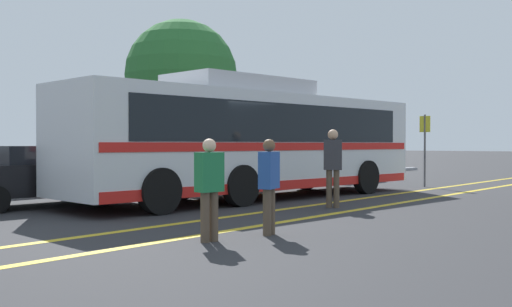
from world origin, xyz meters
TOP-DOWN VIEW (x-y plane):
  - ground_plane at (0.00, 0.00)m, footprint 220.00×220.00m
  - lane_strip_0 at (1.00, -2.24)m, footprint 31.28×0.20m
  - lane_strip_1 at (1.00, -3.59)m, footprint 31.28×0.20m
  - curb_strip at (1.00, 4.70)m, footprint 39.28×0.36m
  - transit_bus at (0.98, -0.04)m, footprint 11.73×3.41m
  - parked_car_1 at (-3.87, 2.73)m, footprint 4.60×2.26m
  - parked_car_2 at (2.70, 2.72)m, footprint 4.85×1.97m
  - parked_car_3 at (9.73, 2.61)m, footprint 4.53×2.16m
  - pedestrian_0 at (-3.82, -4.42)m, footprint 0.47×0.33m
  - pedestrian_1 at (-4.94, -4.16)m, footprint 0.44×0.27m
  - pedestrian_2 at (0.39, -2.92)m, footprint 0.41×0.47m
  - bus_stop_sign at (8.23, -1.61)m, footprint 0.07×0.40m
  - tree_0 at (5.51, 7.89)m, footprint 4.65×4.65m

SIDE VIEW (x-z plane):
  - ground_plane at x=0.00m, z-range 0.00..0.00m
  - lane_strip_0 at x=1.00m, z-range 0.00..0.01m
  - lane_strip_1 at x=1.00m, z-range 0.00..0.01m
  - curb_strip at x=1.00m, z-range 0.00..0.15m
  - parked_car_2 at x=2.70m, z-range 0.03..1.28m
  - parked_car_3 at x=9.73m, z-range 0.01..1.46m
  - parked_car_1 at x=-3.87m, z-range 0.02..1.47m
  - pedestrian_0 at x=-3.82m, z-range 0.10..1.68m
  - pedestrian_1 at x=-4.94m, z-range 0.10..1.68m
  - pedestrian_2 at x=0.39m, z-range 0.14..1.98m
  - bus_stop_sign at x=8.23m, z-range 0.33..2.85m
  - transit_bus at x=0.98m, z-range 0.00..3.25m
  - tree_0 at x=5.51m, z-range 0.99..7.64m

